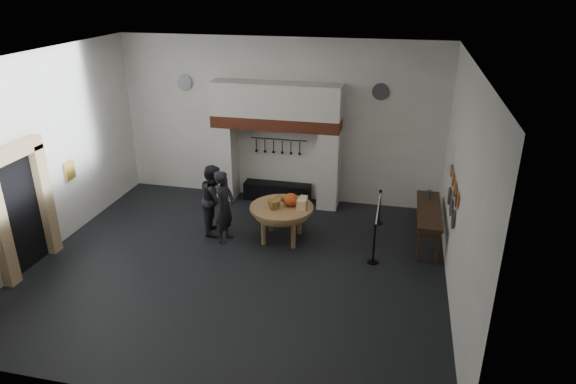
% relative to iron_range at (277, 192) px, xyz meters
% --- Properties ---
extents(floor, '(9.00, 8.00, 0.02)m').
position_rel_iron_range_xyz_m(floor, '(0.00, -3.72, -0.25)').
color(floor, black).
rests_on(floor, ground).
extents(ceiling, '(9.00, 8.00, 0.02)m').
position_rel_iron_range_xyz_m(ceiling, '(0.00, -3.72, 4.25)').
color(ceiling, silver).
rests_on(ceiling, wall_back).
extents(wall_back, '(9.00, 0.02, 4.50)m').
position_rel_iron_range_xyz_m(wall_back, '(0.00, 0.28, 2.00)').
color(wall_back, white).
rests_on(wall_back, floor).
extents(wall_front, '(9.00, 0.02, 4.50)m').
position_rel_iron_range_xyz_m(wall_front, '(0.00, -7.72, 2.00)').
color(wall_front, white).
rests_on(wall_front, floor).
extents(wall_left, '(0.02, 8.00, 4.50)m').
position_rel_iron_range_xyz_m(wall_left, '(-4.50, -3.72, 2.00)').
color(wall_left, white).
rests_on(wall_left, floor).
extents(wall_right, '(0.02, 8.00, 4.50)m').
position_rel_iron_range_xyz_m(wall_right, '(4.50, -3.72, 2.00)').
color(wall_right, white).
rests_on(wall_right, floor).
extents(chimney_pier_left, '(0.55, 0.70, 2.15)m').
position_rel_iron_range_xyz_m(chimney_pier_left, '(-1.48, -0.07, 0.82)').
color(chimney_pier_left, silver).
rests_on(chimney_pier_left, floor).
extents(chimney_pier_right, '(0.55, 0.70, 2.15)m').
position_rel_iron_range_xyz_m(chimney_pier_right, '(1.48, -0.07, 0.82)').
color(chimney_pier_right, silver).
rests_on(chimney_pier_right, floor).
extents(hearth_brick_band, '(3.50, 0.72, 0.32)m').
position_rel_iron_range_xyz_m(hearth_brick_band, '(0.00, -0.07, 2.06)').
color(hearth_brick_band, '#9E442B').
rests_on(hearth_brick_band, chimney_pier_left).
extents(chimney_hood, '(3.50, 0.70, 0.90)m').
position_rel_iron_range_xyz_m(chimney_hood, '(0.00, -0.07, 2.67)').
color(chimney_hood, silver).
rests_on(chimney_hood, hearth_brick_band).
extents(iron_range, '(1.90, 0.45, 0.50)m').
position_rel_iron_range_xyz_m(iron_range, '(0.00, 0.00, 0.00)').
color(iron_range, black).
rests_on(iron_range, floor).
extents(utensil_rail, '(1.60, 0.02, 0.02)m').
position_rel_iron_range_xyz_m(utensil_rail, '(0.00, 0.20, 1.50)').
color(utensil_rail, black).
rests_on(utensil_rail, wall_back).
extents(door_recess, '(0.04, 1.10, 2.50)m').
position_rel_iron_range_xyz_m(door_recess, '(-4.47, -4.72, 1.00)').
color(door_recess, black).
rests_on(door_recess, floor).
extents(door_jamb_near, '(0.22, 0.30, 2.60)m').
position_rel_iron_range_xyz_m(door_jamb_near, '(-4.38, -5.42, 1.05)').
color(door_jamb_near, tan).
rests_on(door_jamb_near, floor).
extents(door_jamb_far, '(0.22, 0.30, 2.60)m').
position_rel_iron_range_xyz_m(door_jamb_far, '(-4.38, -4.02, 1.05)').
color(door_jamb_far, tan).
rests_on(door_jamb_far, floor).
extents(door_lintel, '(0.22, 1.70, 0.30)m').
position_rel_iron_range_xyz_m(door_lintel, '(-4.38, -4.72, 2.40)').
color(door_lintel, tan).
rests_on(door_lintel, door_jamb_near).
extents(wall_plaque, '(0.05, 0.34, 0.44)m').
position_rel_iron_range_xyz_m(wall_plaque, '(-4.45, -2.92, 1.35)').
color(wall_plaque, gold).
rests_on(wall_plaque, wall_left).
extents(work_table, '(1.75, 1.75, 0.07)m').
position_rel_iron_range_xyz_m(work_table, '(0.67, -2.27, 0.59)').
color(work_table, tan).
rests_on(work_table, floor).
extents(pumpkin, '(0.36, 0.36, 0.31)m').
position_rel_iron_range_xyz_m(pumpkin, '(0.87, -2.17, 0.78)').
color(pumpkin, '#CA4A1C').
rests_on(pumpkin, work_table).
extents(cheese_block_big, '(0.22, 0.22, 0.24)m').
position_rel_iron_range_xyz_m(cheese_block_big, '(1.17, -2.32, 0.74)').
color(cheese_block_big, '#EFD68E').
rests_on(cheese_block_big, work_table).
extents(cheese_block_small, '(0.18, 0.18, 0.20)m').
position_rel_iron_range_xyz_m(cheese_block_small, '(1.15, -2.02, 0.72)').
color(cheese_block_small, '#E1CD86').
rests_on(cheese_block_small, work_table).
extents(wicker_basket, '(0.37, 0.37, 0.22)m').
position_rel_iron_range_xyz_m(wicker_basket, '(0.52, -2.42, 0.73)').
color(wicker_basket, olive).
rests_on(wicker_basket, work_table).
extents(bread_loaf, '(0.31, 0.18, 0.13)m').
position_rel_iron_range_xyz_m(bread_loaf, '(0.57, -1.92, 0.69)').
color(bread_loaf, '#9C6637').
rests_on(bread_loaf, work_table).
extents(visitor_near, '(0.50, 0.70, 1.79)m').
position_rel_iron_range_xyz_m(visitor_near, '(-0.64, -2.63, 0.65)').
color(visitor_near, black).
rests_on(visitor_near, floor).
extents(visitor_far, '(0.82, 0.97, 1.76)m').
position_rel_iron_range_xyz_m(visitor_far, '(-1.04, -2.23, 0.63)').
color(visitor_far, black).
rests_on(visitor_far, floor).
extents(side_table, '(0.55, 2.20, 0.06)m').
position_rel_iron_range_xyz_m(side_table, '(4.10, -1.69, 0.62)').
color(side_table, '#3C2516').
rests_on(side_table, floor).
extents(pewter_jug, '(0.12, 0.12, 0.22)m').
position_rel_iron_range_xyz_m(pewter_jug, '(4.10, -1.09, 0.76)').
color(pewter_jug, '#55565B').
rests_on(pewter_jug, side_table).
extents(copper_pan_a, '(0.03, 0.34, 0.34)m').
position_rel_iron_range_xyz_m(copper_pan_a, '(4.46, -3.52, 1.70)').
color(copper_pan_a, '#C6662D').
rests_on(copper_pan_a, wall_right).
extents(copper_pan_b, '(0.03, 0.32, 0.32)m').
position_rel_iron_range_xyz_m(copper_pan_b, '(4.46, -2.97, 1.70)').
color(copper_pan_b, '#C6662D').
rests_on(copper_pan_b, wall_right).
extents(copper_pan_c, '(0.03, 0.30, 0.30)m').
position_rel_iron_range_xyz_m(copper_pan_c, '(4.46, -2.42, 1.70)').
color(copper_pan_c, '#C6662D').
rests_on(copper_pan_c, wall_right).
extents(copper_pan_d, '(0.03, 0.28, 0.28)m').
position_rel_iron_range_xyz_m(copper_pan_d, '(4.46, -1.87, 1.70)').
color(copper_pan_d, '#C6662D').
rests_on(copper_pan_d, wall_right).
extents(pewter_plate_left, '(0.03, 0.40, 0.40)m').
position_rel_iron_range_xyz_m(pewter_plate_left, '(4.46, -3.32, 1.20)').
color(pewter_plate_left, '#4C4C51').
rests_on(pewter_plate_left, wall_right).
extents(pewter_plate_mid, '(0.03, 0.40, 0.40)m').
position_rel_iron_range_xyz_m(pewter_plate_mid, '(4.46, -2.72, 1.20)').
color(pewter_plate_mid, '#4C4C51').
rests_on(pewter_plate_mid, wall_right).
extents(pewter_plate_right, '(0.03, 0.40, 0.40)m').
position_rel_iron_range_xyz_m(pewter_plate_right, '(4.46, -2.12, 1.20)').
color(pewter_plate_right, '#4C4C51').
rests_on(pewter_plate_right, wall_right).
extents(pewter_plate_back_left, '(0.44, 0.03, 0.44)m').
position_rel_iron_range_xyz_m(pewter_plate_back_left, '(-2.70, 0.24, 2.95)').
color(pewter_plate_back_left, '#4C4C51').
rests_on(pewter_plate_back_left, wall_back).
extents(pewter_plate_back_right, '(0.44, 0.03, 0.44)m').
position_rel_iron_range_xyz_m(pewter_plate_back_right, '(2.70, 0.24, 2.95)').
color(pewter_plate_back_right, '#4C4C51').
rests_on(pewter_plate_back_right, wall_back).
extents(barrier_post_near, '(0.05, 0.05, 0.90)m').
position_rel_iron_range_xyz_m(barrier_post_near, '(2.92, -2.92, 0.20)').
color(barrier_post_near, black).
rests_on(barrier_post_near, floor).
extents(barrier_post_far, '(0.05, 0.05, 0.90)m').
position_rel_iron_range_xyz_m(barrier_post_far, '(2.92, -0.92, 0.20)').
color(barrier_post_far, black).
rests_on(barrier_post_far, floor).
extents(barrier_rope, '(0.04, 2.00, 0.04)m').
position_rel_iron_range_xyz_m(barrier_rope, '(2.92, -1.92, 0.60)').
color(barrier_rope, silver).
rests_on(barrier_rope, barrier_post_near).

